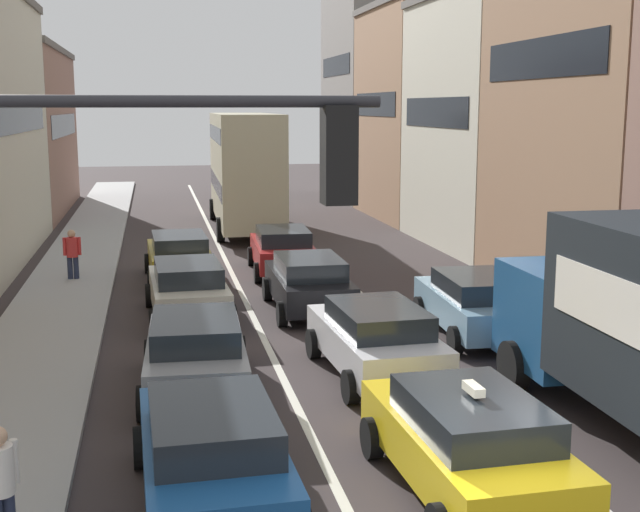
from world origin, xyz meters
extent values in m
cube|color=#9E9E9E|center=(-6.70, 20.00, 0.07)|extent=(2.60, 64.00, 0.14)
cube|color=silver|center=(-1.70, 20.00, 0.01)|extent=(0.16, 60.00, 0.01)
cube|color=silver|center=(1.70, 20.00, 0.01)|extent=(0.16, 60.00, 0.01)
cube|color=black|center=(-8.48, 22.00, 5.03)|extent=(0.02, 11.73, 1.10)
cube|color=black|center=(-8.48, 36.67, 4.41)|extent=(0.02, 11.73, 1.10)
cube|color=gray|center=(9.90, 39.60, 6.96)|extent=(7.00, 8.70, 13.92)
cube|color=black|center=(6.38, 39.60, 7.65)|extent=(0.02, 7.04, 1.10)
cube|color=#9E7556|center=(9.90, 30.80, 4.96)|extent=(7.00, 8.70, 9.92)
cube|color=black|center=(6.38, 30.80, 5.45)|extent=(0.02, 7.04, 1.10)
cube|color=#66605B|center=(9.90, 30.80, 10.07)|extent=(7.20, 8.70, 0.30)
cube|color=beige|center=(9.90, 22.00, 4.68)|extent=(7.00, 8.70, 9.35)
cube|color=black|center=(6.38, 22.00, 5.14)|extent=(0.02, 7.04, 1.10)
cube|color=black|center=(6.39, 13.20, 6.67)|extent=(0.02, 7.04, 1.10)
cylinder|color=#2D2D33|center=(-3.95, -1.69, 5.40)|extent=(3.50, 0.10, 0.10)
cube|color=black|center=(-2.55, -1.69, 4.95)|extent=(0.28, 0.28, 0.84)
sphere|color=red|center=(-2.55, -1.54, 5.21)|extent=(0.18, 0.18, 0.18)
sphere|color=#F2A519|center=(-2.55, -1.54, 4.95)|extent=(0.18, 0.18, 0.18)
sphere|color=green|center=(-2.55, -1.54, 4.69)|extent=(0.18, 0.18, 0.18)
cube|color=navy|center=(3.73, 5.63, 1.43)|extent=(2.42, 2.42, 1.90)
cube|color=black|center=(3.74, 6.84, 1.81)|extent=(2.02, 0.05, 0.70)
cube|color=white|center=(2.48, 1.88, 2.46)|extent=(0.07, 4.48, 0.90)
cylinder|color=black|center=(2.53, 5.72, 0.48)|extent=(0.31, 0.96, 0.96)
cylinder|color=black|center=(4.93, 5.70, 0.48)|extent=(0.31, 0.96, 0.96)
cube|color=yellow|center=(0.04, 1.74, 0.67)|extent=(1.95, 4.36, 0.70)
cube|color=#1E2328|center=(0.04, 1.54, 1.23)|extent=(1.67, 2.46, 0.52)
cube|color=#F2EACC|center=(0.04, 1.54, 1.60)|extent=(0.17, 0.45, 0.12)
cylinder|color=black|center=(-0.93, 3.17, 0.32)|extent=(0.24, 0.65, 0.64)
cylinder|color=black|center=(0.91, 3.23, 0.32)|extent=(0.24, 0.65, 0.64)
cube|color=#194C8C|center=(-3.47, 2.04, 0.67)|extent=(1.93, 4.35, 0.70)
cube|color=#1E2328|center=(-3.46, 1.84, 1.23)|extent=(1.66, 2.45, 0.52)
cylinder|color=black|center=(-4.43, 3.47, 0.32)|extent=(0.24, 0.65, 0.64)
cylinder|color=black|center=(-2.59, 3.53, 0.32)|extent=(0.24, 0.65, 0.64)
cube|color=silver|center=(0.15, 7.08, 0.67)|extent=(2.00, 4.38, 0.70)
cube|color=#1E2328|center=(0.16, 6.88, 1.23)|extent=(1.69, 2.48, 0.52)
cylinder|color=black|center=(-0.84, 8.49, 0.32)|extent=(0.25, 0.65, 0.64)
cylinder|color=black|center=(1.00, 8.58, 0.32)|extent=(0.25, 0.65, 0.64)
cylinder|color=black|center=(-0.70, 5.57, 0.32)|extent=(0.25, 0.65, 0.64)
cylinder|color=black|center=(1.13, 5.66, 0.32)|extent=(0.25, 0.65, 0.64)
cube|color=gray|center=(-3.43, 6.83, 0.67)|extent=(1.97, 4.37, 0.70)
cube|color=#1E2328|center=(-3.44, 6.63, 1.23)|extent=(1.68, 2.47, 0.52)
cylinder|color=black|center=(-4.29, 8.32, 0.32)|extent=(0.25, 0.65, 0.64)
cylinder|color=black|center=(-2.46, 8.25, 0.32)|extent=(0.25, 0.65, 0.64)
cylinder|color=black|center=(-4.41, 5.40, 0.32)|extent=(0.25, 0.65, 0.64)
cylinder|color=black|center=(-2.57, 5.33, 0.32)|extent=(0.25, 0.65, 0.64)
cube|color=black|center=(-0.18, 12.68, 0.67)|extent=(1.84, 4.32, 0.70)
cube|color=#1E2328|center=(-0.18, 12.48, 1.23)|extent=(1.61, 2.42, 0.52)
cylinder|color=black|center=(-1.08, 14.15, 0.32)|extent=(0.23, 0.64, 0.64)
cylinder|color=black|center=(0.76, 14.13, 0.32)|extent=(0.23, 0.64, 0.64)
cylinder|color=black|center=(-1.11, 11.23, 0.32)|extent=(0.23, 0.64, 0.64)
cylinder|color=black|center=(0.73, 11.21, 0.32)|extent=(0.23, 0.64, 0.64)
cube|color=beige|center=(-3.34, 12.52, 0.67)|extent=(1.96, 4.36, 0.70)
cube|color=#1E2328|center=(-3.33, 12.32, 1.23)|extent=(1.67, 2.46, 0.52)
cylinder|color=black|center=(-4.31, 13.95, 0.32)|extent=(0.24, 0.65, 0.64)
cylinder|color=black|center=(-2.47, 14.01, 0.32)|extent=(0.24, 0.65, 0.64)
cylinder|color=black|center=(-4.20, 11.02, 0.32)|extent=(0.24, 0.65, 0.64)
cylinder|color=black|center=(-2.37, 11.09, 0.32)|extent=(0.24, 0.65, 0.64)
cube|color=#A51E1E|center=(-0.06, 17.96, 0.67)|extent=(2.00, 4.38, 0.70)
cube|color=#1E2328|center=(-0.07, 17.76, 1.23)|extent=(1.69, 2.48, 0.52)
cylinder|color=black|center=(-0.92, 19.46, 0.32)|extent=(0.25, 0.65, 0.64)
cylinder|color=black|center=(0.92, 19.38, 0.32)|extent=(0.25, 0.65, 0.64)
cylinder|color=black|center=(-1.05, 16.54, 0.32)|extent=(0.25, 0.65, 0.64)
cylinder|color=black|center=(0.79, 16.46, 0.32)|extent=(0.25, 0.65, 0.64)
cube|color=#B29319|center=(-3.40, 17.37, 0.67)|extent=(1.95, 4.36, 0.70)
cube|color=#1E2328|center=(-3.39, 17.17, 1.23)|extent=(1.67, 2.46, 0.52)
cylinder|color=black|center=(-4.37, 18.79, 0.32)|extent=(0.24, 0.65, 0.64)
cylinder|color=black|center=(-2.53, 18.86, 0.32)|extent=(0.24, 0.65, 0.64)
cylinder|color=black|center=(-4.27, 15.87, 0.32)|extent=(0.24, 0.65, 0.64)
cylinder|color=black|center=(-2.43, 15.94, 0.32)|extent=(0.24, 0.65, 0.64)
cube|color=#759EB7|center=(3.24, 9.57, 0.67)|extent=(2.00, 4.38, 0.70)
cube|color=#1E2328|center=(3.23, 9.37, 1.23)|extent=(1.69, 2.48, 0.52)
cylinder|color=black|center=(2.39, 11.07, 0.32)|extent=(0.25, 0.65, 0.64)
cylinder|color=black|center=(4.23, 10.98, 0.32)|extent=(0.25, 0.65, 0.64)
cylinder|color=black|center=(2.26, 8.15, 0.32)|extent=(0.25, 0.65, 0.64)
cylinder|color=black|center=(4.10, 8.06, 0.32)|extent=(0.25, 0.65, 0.64)
cube|color=#BFB793|center=(-0.20, 27.89, 1.70)|extent=(2.79, 10.56, 2.40)
cube|color=black|center=(-0.20, 27.89, 2.06)|extent=(2.80, 9.94, 0.70)
cube|color=#BFB793|center=(-0.20, 27.89, 3.98)|extent=(2.79, 10.56, 2.16)
cube|color=black|center=(-0.20, 27.89, 4.22)|extent=(2.80, 9.94, 0.64)
cylinder|color=black|center=(-1.34, 31.70, 0.50)|extent=(0.33, 1.01, 1.00)
cylinder|color=black|center=(1.16, 31.63, 0.50)|extent=(0.33, 1.01, 1.00)
cylinder|color=black|center=(-1.53, 24.77, 0.50)|extent=(0.33, 1.01, 1.00)
cylinder|color=black|center=(0.97, 24.70, 0.50)|extent=(0.33, 1.01, 1.00)
cylinder|color=#262D47|center=(-6.71, 17.62, 0.41)|extent=(0.16, 0.16, 0.82)
cylinder|color=#262D47|center=(-6.53, 17.63, 0.41)|extent=(0.16, 0.16, 0.82)
cylinder|color=red|center=(-6.62, 17.62, 1.12)|extent=(0.34, 0.34, 0.60)
sphere|color=tan|center=(-6.62, 17.62, 1.54)|extent=(0.24, 0.24, 0.24)
cylinder|color=red|center=(-6.84, 17.62, 1.15)|extent=(0.10, 0.10, 0.55)
cylinder|color=red|center=(-6.40, 17.63, 1.15)|extent=(0.10, 0.10, 0.55)
cylinder|color=silver|center=(-5.87, 1.35, 1.15)|extent=(0.10, 0.10, 0.55)
camera|label=1|loc=(-4.11, -8.73, 5.36)|focal=47.28mm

